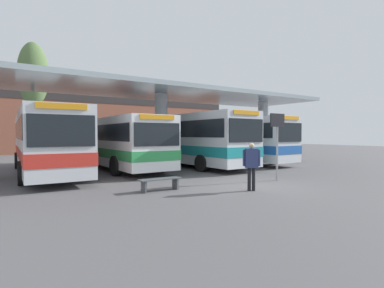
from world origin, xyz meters
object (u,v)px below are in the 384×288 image
Objects in this scene: transit_bus_left_bay at (45,140)px; parked_car_street at (137,143)px; poplar_tree_behind_left at (33,76)px; transit_bus_right_bay at (186,138)px; transit_bus_center_bay at (115,141)px; transit_bus_far_right_bay at (223,138)px; info_sign_platform at (277,133)px; waiting_bench_near_pillar at (160,182)px; pedestrian_waiting at (252,162)px.

parked_car_street is at bearing -125.19° from transit_bus_left_bay.
poplar_tree_behind_left is 2.13× the size of parked_car_street.
transit_bus_center_bay is at bearing -12.27° from transit_bus_right_bay.
parked_car_street is at bearing -89.29° from transit_bus_far_right_bay.
transit_bus_left_bay reaches higher than info_sign_platform.
transit_bus_far_right_bay reaches higher than parked_car_street.
waiting_bench_near_pillar is 0.39× the size of parked_car_street.
poplar_tree_behind_left is at bearing -145.36° from parked_car_street.
pedestrian_waiting is at bearing -71.93° from poplar_tree_behind_left.
transit_bus_right_bay is 9.60m from waiting_bench_near_pillar.
waiting_bench_near_pillar is (-5.81, -7.48, -1.54)m from transit_bus_right_bay.
transit_bus_center_bay is 10.42m from pedestrian_waiting.
transit_bus_left_bay is 8.68m from transit_bus_right_bay.
transit_bus_left_bay is at bearing -91.29° from poplar_tree_behind_left.
parked_car_street is (7.89, 15.33, -0.64)m from transit_bus_center_bay.
parked_car_street is at bearing 36.18° from poplar_tree_behind_left.
transit_bus_right_bay is (8.67, -0.42, 0.06)m from transit_bus_left_bay.
pedestrian_waiting is at bearing 122.11° from transit_bus_left_bay.
pedestrian_waiting is (2.85, -1.86, 0.74)m from waiting_bench_near_pillar.
transit_bus_left_bay is at bearing 109.86° from waiting_bench_near_pillar.
parked_car_street is at bearing -117.71° from transit_bus_center_bay.
waiting_bench_near_pillar is 0.92× the size of pedestrian_waiting.
pedestrian_waiting is 0.20× the size of poplar_tree_behind_left.
transit_bus_right_bay is 3.88× the size of info_sign_platform.
poplar_tree_behind_left is (-5.54, 16.98, 5.37)m from pedestrian_waiting.
transit_bus_far_right_bay is at bearing 178.59° from transit_bus_center_bay.
info_sign_platform is 0.34× the size of poplar_tree_behind_left.
transit_bus_right_bay is 16.59m from parked_car_street.
transit_bus_center_bay is at bearing 81.94° from waiting_bench_near_pillar.
info_sign_platform is at bearing -99.65° from parked_car_street.
waiting_bench_near_pillar is 0.18× the size of poplar_tree_behind_left.
info_sign_platform is (-0.21, -8.18, 0.29)m from transit_bus_right_bay.
transit_bus_left_bay reaches higher than parked_car_street.
info_sign_platform is at bearing 87.56° from transit_bus_right_bay.
transit_bus_right_bay is at bearing -41.93° from poplar_tree_behind_left.
poplar_tree_behind_left reaches higher than transit_bus_center_bay.
transit_bus_far_right_bay is at bearing -28.78° from poplar_tree_behind_left.
transit_bus_right_bay is at bearing 108.24° from pedestrian_waiting.
poplar_tree_behind_left is at bearing -89.46° from transit_bus_left_bay.
transit_bus_right_bay is 12.31m from poplar_tree_behind_left.
poplar_tree_behind_left is at bearing -42.91° from transit_bus_right_bay.
waiting_bench_near_pillar is (2.85, -7.90, -1.48)m from transit_bus_left_bay.
transit_bus_left_bay is 7.53× the size of waiting_bench_near_pillar.
pedestrian_waiting is 26.34m from parked_car_street.
info_sign_platform reaches higher than waiting_bench_near_pillar.
poplar_tree_behind_left is 15.55m from parked_car_street.
waiting_bench_near_pillar is at bearing -177.33° from pedestrian_waiting.
waiting_bench_near_pillar is at bearing 38.26° from transit_bus_far_right_bay.
transit_bus_left_bay is 1.06× the size of transit_bus_center_bay.
transit_bus_far_right_bay is 6.99× the size of pedestrian_waiting.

